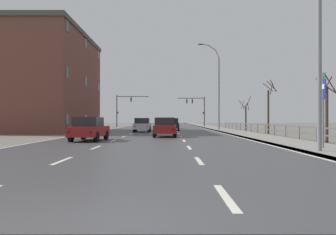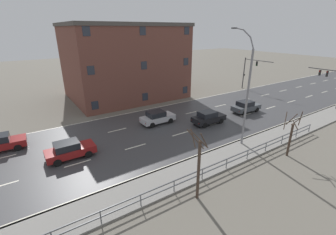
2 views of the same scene
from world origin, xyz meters
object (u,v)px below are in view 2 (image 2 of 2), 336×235
car_near_left (246,106)px  car_near_right (208,117)px  traffic_signal_left (249,69)px  street_lamp_midground (246,92)px  car_distant (157,117)px  car_far_right (0,143)px  brick_building (124,61)px  traffic_signal_right (333,81)px  car_mid_centre (70,150)px

car_near_left → car_near_right: bearing=-86.0°
traffic_signal_left → car_near_left: traffic_signal_left is taller
street_lamp_midground → car_near_right: bearing=170.8°
car_near_right → car_distant: (-3.39, -5.07, 0.00)m
car_near_left → car_near_right: (0.27, -7.11, 0.00)m
car_far_right → car_near_right: size_ratio=1.01×
car_near_left → car_distant: same height
car_near_right → brick_building: size_ratio=0.24×
street_lamp_midground → car_distant: (-9.03, -4.16, -4.49)m
traffic_signal_right → car_near_right: (-4.84, -18.78, -3.01)m
car_distant → traffic_signal_right: bearing=70.5°
car_far_right → traffic_signal_left: bearing=97.4°
traffic_signal_right → car_distant: bearing=-109.0°
car_near_left → car_distant: size_ratio=1.01×
street_lamp_midground → traffic_signal_right: 19.76m
car_near_left → car_far_right: (-5.45, -27.81, 0.00)m
car_far_right → car_distant: size_ratio=1.02×
traffic_signal_right → car_near_left: size_ratio=1.33×
street_lamp_midground → car_mid_centre: size_ratio=2.64×
traffic_signal_right → street_lamp_midground: bearing=-87.7°
car_far_right → car_distant: 15.79m
traffic_signal_left → car_near_right: size_ratio=1.40×
traffic_signal_left → car_near_right: 19.96m
car_mid_centre → car_far_right: (-4.93, -5.11, 0.00)m
street_lamp_midground → car_far_right: (-11.35, -19.78, -4.49)m
car_near_right → car_far_right: bearing=-103.9°
car_distant → brick_building: brick_building is taller
street_lamp_midground → car_near_left: (-5.90, 8.03, -4.49)m
street_lamp_midground → traffic_signal_left: size_ratio=1.87×
street_lamp_midground → car_far_right: street_lamp_midground is taller
traffic_signal_left → car_far_right: (2.84, -38.46, -3.06)m
car_distant → car_near_left: bearing=75.2°
car_near_left → traffic_signal_right: bearing=68.2°
traffic_signal_left → car_near_left: (8.30, -10.65, -3.06)m
traffic_signal_left → car_mid_centre: (7.78, -33.35, -3.06)m
traffic_signal_right → car_mid_centre: size_ratio=1.34×
car_far_right → car_near_right: same height
traffic_signal_right → traffic_signal_left: bearing=-175.7°
car_mid_centre → car_near_left: size_ratio=0.99×
car_mid_centre → street_lamp_midground: bearing=66.0°
car_near_right → car_mid_centre: bearing=-91.3°
car_mid_centre → car_distant: bearing=103.6°
traffic_signal_right → car_near_left: traffic_signal_right is taller
car_mid_centre → car_near_right: same height
car_near_right → street_lamp_midground: bearing=-7.7°
car_near_right → car_distant: 6.10m
street_lamp_midground → car_far_right: size_ratio=2.59×
car_far_right → car_near_right: (5.72, 20.69, 0.00)m
street_lamp_midground → traffic_signal_right: size_ratio=1.97×
traffic_signal_left → brick_building: (-8.50, -20.80, 1.92)m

